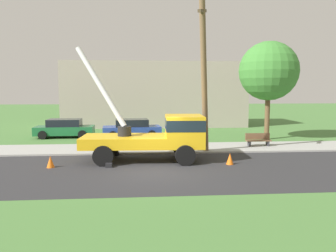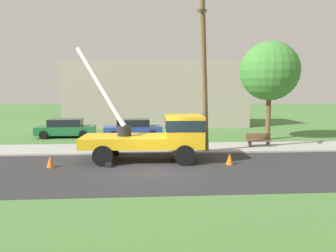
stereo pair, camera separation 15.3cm
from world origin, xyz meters
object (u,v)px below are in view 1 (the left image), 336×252
utility_truck (159,134)px  park_bench (258,140)px  leaning_utility_pole (204,74)px  roadside_tree_near (269,71)px  parked_sedan_blue (132,128)px  traffic_cone_behind (50,162)px  parked_sedan_green (65,128)px  traffic_cone_ahead (230,159)px

utility_truck → park_bench: size_ratio=4.22×
leaning_utility_pole → roadside_tree_near: leaning_utility_pole is taller
utility_truck → parked_sedan_blue: size_ratio=1.49×
parked_sedan_blue → park_bench: 9.63m
roadside_tree_near → traffic_cone_behind: bearing=-149.7°
leaning_utility_pole → parked_sedan_green: 12.78m
traffic_cone_ahead → traffic_cone_behind: size_ratio=1.00×
parked_sedan_green → park_bench: (13.37, -5.56, -0.25)m
traffic_cone_behind → park_bench: (11.73, 4.59, 0.18)m
roadside_tree_near → park_bench: bearing=-119.1°
traffic_cone_ahead → traffic_cone_behind: bearing=179.9°
utility_truck → park_bench: (6.52, 3.39, -0.95)m
leaning_utility_pole → traffic_cone_ahead: leaning_utility_pole is taller
park_bench → traffic_cone_ahead: bearing=-123.8°
utility_truck → parked_sedan_blue: (-1.66, 8.46, -0.70)m
traffic_cone_behind → parked_sedan_green: 10.29m
utility_truck → leaning_utility_pole: size_ratio=0.76×
traffic_cone_behind → traffic_cone_ahead: bearing=-0.1°
park_bench → roadside_tree_near: size_ratio=0.22×
parked_sedan_green → park_bench: 14.48m
leaning_utility_pole → park_bench: leaning_utility_pole is taller
traffic_cone_behind → parked_sedan_green: parked_sedan_green is taller
traffic_cone_ahead → parked_sedan_blue: parked_sedan_blue is taller
traffic_cone_ahead → traffic_cone_behind: same height
leaning_utility_pole → traffic_cone_behind: bearing=-163.0°
parked_sedan_blue → roadside_tree_near: roadside_tree_near is taller
traffic_cone_ahead → parked_sedan_blue: size_ratio=0.12×
roadside_tree_near → traffic_cone_ahead: bearing=-121.9°
leaning_utility_pole → roadside_tree_near: 8.08m
traffic_cone_ahead → park_bench: 5.55m
leaning_utility_pole → traffic_cone_behind: size_ratio=15.81×
traffic_cone_ahead → parked_sedan_blue: bearing=117.7°
traffic_cone_ahead → park_bench: size_ratio=0.35×
parked_sedan_blue → park_bench: size_ratio=2.84×
utility_truck → parked_sedan_blue: utility_truck is taller
utility_truck → park_bench: utility_truck is taller
traffic_cone_behind → parked_sedan_blue: size_ratio=0.12×
roadside_tree_near → parked_sedan_blue: bearing=170.2°
traffic_cone_ahead → park_bench: (3.09, 4.61, 0.18)m
utility_truck → traffic_cone_ahead: 3.81m
leaning_utility_pole → traffic_cone_ahead: size_ratio=15.81×
park_bench → roadside_tree_near: (1.86, 3.34, 4.55)m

